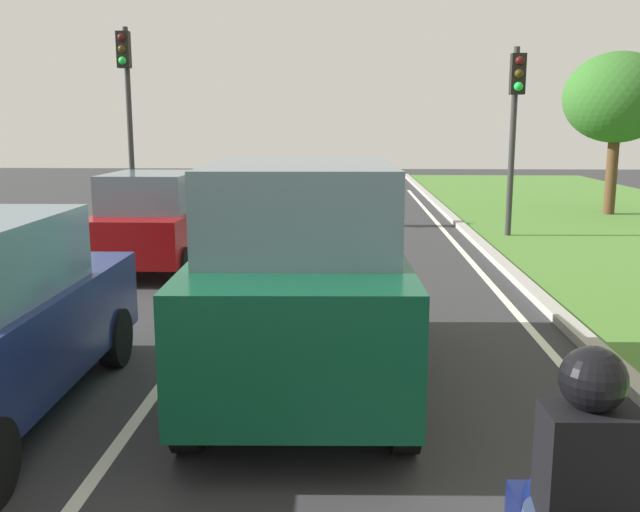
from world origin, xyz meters
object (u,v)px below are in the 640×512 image
object	(u,v)px
car_suv_ahead	(302,273)
traffic_light_near_right	(515,108)
rider_person	(586,471)
traffic_light_overhead_left	(127,91)
tree_roadside_far	(617,98)
car_hatchback_far	(155,221)

from	to	relation	value
car_suv_ahead	traffic_light_near_right	bearing A→B (deg)	64.05
car_suv_ahead	rider_person	size ratio (longest dim) A/B	3.92
car_suv_ahead	traffic_light_near_right	xyz separation A→B (m)	(4.22, 9.54, 1.84)
traffic_light_overhead_left	tree_roadside_far	size ratio (longest dim) A/B	1.09
car_suv_ahead	traffic_light_near_right	size ratio (longest dim) A/B	1.04
car_suv_ahead	traffic_light_near_right	world-z (taller)	traffic_light_near_right
car_suv_ahead	traffic_light_overhead_left	size ratio (longest dim) A/B	0.90
car_hatchback_far	traffic_light_overhead_left	size ratio (longest dim) A/B	0.73
traffic_light_near_right	rider_person	bearing A→B (deg)	-101.35
tree_roadside_far	rider_person	bearing A→B (deg)	-110.18
car_hatchback_far	rider_person	xyz separation A→B (m)	(4.63, -9.87, 0.31)
car_hatchback_far	tree_roadside_far	xyz separation A→B (m)	(11.20, 8.01, 2.50)
car_hatchback_far	rider_person	bearing A→B (deg)	-65.07
car_hatchback_far	traffic_light_overhead_left	bearing A→B (deg)	111.26
rider_person	traffic_light_near_right	size ratio (longest dim) A/B	0.27
traffic_light_near_right	traffic_light_overhead_left	world-z (taller)	traffic_light_overhead_left
rider_person	traffic_light_near_right	distance (m)	13.98
car_suv_ahead	traffic_light_overhead_left	xyz separation A→B (m)	(-5.29, 11.30, 2.32)
car_hatchback_far	tree_roadside_far	distance (m)	13.99
traffic_light_overhead_left	car_suv_ahead	bearing A→B (deg)	-64.93
traffic_light_near_right	tree_roadside_far	distance (m)	5.77
traffic_light_near_right	traffic_light_overhead_left	bearing A→B (deg)	169.54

